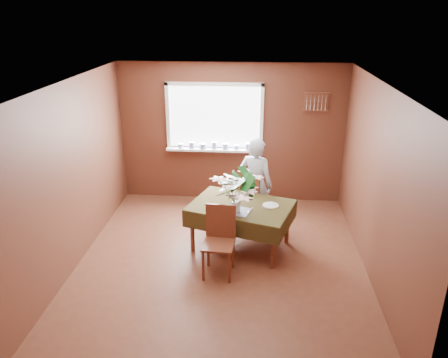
# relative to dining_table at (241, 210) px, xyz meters

# --- Properties ---
(floor) EXTENTS (4.50, 4.50, 0.00)m
(floor) POSITION_rel_dining_table_xyz_m (-0.26, -0.46, -0.61)
(floor) COLOR #5B2F1F
(floor) RESTS_ON ground
(ceiling) EXTENTS (4.50, 4.50, 0.00)m
(ceiling) POSITION_rel_dining_table_xyz_m (-0.26, -0.46, 1.89)
(ceiling) COLOR white
(ceiling) RESTS_ON wall_back
(wall_back) EXTENTS (4.00, 0.00, 4.00)m
(wall_back) POSITION_rel_dining_table_xyz_m (-0.26, 1.79, 0.64)
(wall_back) COLOR brown
(wall_back) RESTS_ON floor
(wall_front) EXTENTS (4.00, 0.00, 4.00)m
(wall_front) POSITION_rel_dining_table_xyz_m (-0.26, -2.71, 0.64)
(wall_front) COLOR brown
(wall_front) RESTS_ON floor
(wall_left) EXTENTS (0.00, 4.50, 4.50)m
(wall_left) POSITION_rel_dining_table_xyz_m (-2.26, -0.46, 0.64)
(wall_left) COLOR brown
(wall_left) RESTS_ON floor
(wall_right) EXTENTS (0.00, 4.50, 4.50)m
(wall_right) POSITION_rel_dining_table_xyz_m (1.74, -0.46, 0.64)
(wall_right) COLOR brown
(wall_right) RESTS_ON floor
(window_assembly) EXTENTS (1.72, 0.20, 1.22)m
(window_assembly) POSITION_rel_dining_table_xyz_m (-0.55, 1.74, 0.73)
(window_assembly) COLOR white
(window_assembly) RESTS_ON wall_back
(spoon_rack) EXTENTS (0.44, 0.05, 0.33)m
(spoon_rack) POSITION_rel_dining_table_xyz_m (1.19, 1.76, 1.24)
(spoon_rack) COLOR brown
(spoon_rack) RESTS_ON wall_back
(dining_table) EXTENTS (1.66, 1.36, 0.70)m
(dining_table) POSITION_rel_dining_table_xyz_m (0.00, 0.00, 0.00)
(dining_table) COLOR brown
(dining_table) RESTS_ON floor
(chair_far) EXTENTS (0.56, 0.56, 0.96)m
(chair_far) POSITION_rel_dining_table_xyz_m (0.14, 0.68, -0.09)
(chair_far) COLOR brown
(chair_far) RESTS_ON floor
(chair_near) EXTENTS (0.44, 0.44, 0.95)m
(chair_near) POSITION_rel_dining_table_xyz_m (-0.26, -0.67, -0.09)
(chair_near) COLOR brown
(chair_near) RESTS_ON floor
(seated_woman) EXTENTS (0.65, 0.55, 1.52)m
(seated_woman) POSITION_rel_dining_table_xyz_m (0.20, 0.63, 0.15)
(seated_woman) COLOR white
(seated_woman) RESTS_ON floor
(flower_bouquet) EXTENTS (0.62, 0.62, 0.53)m
(flower_bouquet) POSITION_rel_dining_table_xyz_m (-0.06, -0.23, 0.43)
(flower_bouquet) COLOR white
(flower_bouquet) RESTS_ON dining_table
(side_plate) EXTENTS (0.27, 0.27, 0.01)m
(side_plate) POSITION_rel_dining_table_xyz_m (0.43, -0.00, 0.09)
(side_plate) COLOR white
(side_plate) RESTS_ON dining_table
(table_knife) EXTENTS (0.08, 0.20, 0.00)m
(table_knife) POSITION_rel_dining_table_xyz_m (0.13, -0.19, 0.09)
(table_knife) COLOR silver
(table_knife) RESTS_ON dining_table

